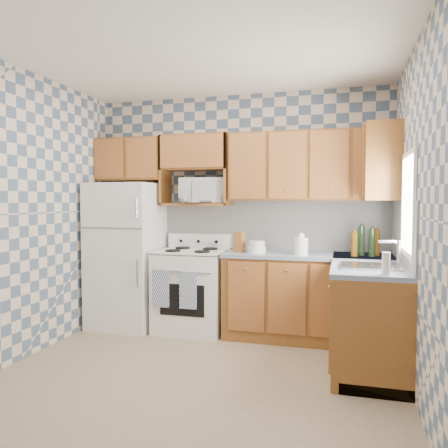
{
  "coord_description": "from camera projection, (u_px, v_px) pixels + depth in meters",
  "views": [
    {
      "loc": [
        1.17,
        -3.36,
        1.47
      ],
      "look_at": [
        0.05,
        0.75,
        1.25
      ],
      "focal_mm": 35.0,
      "sensor_mm": 36.0,
      "label": 1
    }
  ],
  "objects": [
    {
      "name": "countertop_right",
      "position": [
        367.0,
        264.0,
        3.98
      ],
      "size": [
        0.63,
        1.6,
        0.04
      ],
      "primitive_type": "cube",
      "color": "slate",
      "rests_on": "base_cabinets_right"
    },
    {
      "name": "floor",
      "position": [
        194.0,
        378.0,
        3.63
      ],
      "size": [
        3.4,
        3.4,
        0.0
      ],
      "primitive_type": "plane",
      "color": "#7A6B4E",
      "rests_on": "ground"
    },
    {
      "name": "backsplash_right",
      "position": [
        403.0,
        232.0,
        3.89
      ],
      "size": [
        0.02,
        1.6,
        0.56
      ],
      "primitive_type": "cube",
      "color": "silver",
      "rests_on": "right_wall"
    },
    {
      "name": "refrigerator",
      "position": [
        127.0,
        255.0,
        5.12
      ],
      "size": [
        0.75,
        0.7,
        1.68
      ],
      "primitive_type": "cube",
      "color": "white",
      "rests_on": "floor"
    },
    {
      "name": "bottle_0",
      "position": [
        361.0,
        241.0,
        4.43
      ],
      "size": [
        0.07,
        0.07,
        0.3
      ],
      "primitive_type": "cylinder",
      "color": "black",
      "rests_on": "countertop_back"
    },
    {
      "name": "right_wall",
      "position": [
        419.0,
        219.0,
        3.11
      ],
      "size": [
        0.02,
        3.2,
        2.7
      ],
      "primitive_type": "cube",
      "color": "slate",
      "rests_on": "ground"
    },
    {
      "name": "microwave",
      "position": [
        202.0,
        191.0,
        5.02
      ],
      "size": [
        0.6,
        0.49,
        0.29
      ],
      "primitive_type": "imported",
      "rotation": [
        0.0,
        0.0,
        0.3
      ],
      "color": "white",
      "rests_on": "microwave_shelf"
    },
    {
      "name": "food_containers",
      "position": [
        257.0,
        247.0,
        4.66
      ],
      "size": [
        0.19,
        0.19,
        0.13
      ],
      "primitive_type": null,
      "color": "silver",
      "rests_on": "countertop_back"
    },
    {
      "name": "bottle_2",
      "position": [
        377.0,
        243.0,
        4.43
      ],
      "size": [
        0.07,
        0.07,
        0.26
      ],
      "primitive_type": "cylinder",
      "color": "#53320B",
      "rests_on": "countertop_back"
    },
    {
      "name": "upper_cabinets_right",
      "position": [
        381.0,
        163.0,
        4.33
      ],
      "size": [
        0.33,
        0.7,
        0.74
      ],
      "primitive_type": "cube",
      "color": "brown",
      "rests_on": "right_wall"
    },
    {
      "name": "countertop_back",
      "position": [
        308.0,
        255.0,
        4.61
      ],
      "size": [
        1.77,
        0.63,
        0.04
      ],
      "primitive_type": "cube",
      "color": "slate",
      "rests_on": "base_cabinets_back"
    },
    {
      "name": "bottle_1",
      "position": [
        372.0,
        243.0,
        4.35
      ],
      "size": [
        0.07,
        0.07,
        0.28
      ],
      "primitive_type": "cylinder",
      "color": "black",
      "rests_on": "countertop_back"
    },
    {
      "name": "backsplash_back",
      "position": [
        273.0,
        225.0,
        4.99
      ],
      "size": [
        2.6,
        0.02,
        0.56
      ],
      "primitive_type": "cube",
      "color": "silver",
      "rests_on": "back_wall"
    },
    {
      "name": "back_wall",
      "position": [
        239.0,
        212.0,
        5.1
      ],
      "size": [
        3.4,
        0.02,
        2.7
      ],
      "primitive_type": "cube",
      "color": "slate",
      "rests_on": "ground"
    },
    {
      "name": "microwave_shelf",
      "position": [
        196.0,
        204.0,
        5.06
      ],
      "size": [
        0.8,
        0.33,
        0.03
      ],
      "primitive_type": "cube",
      "color": "brown",
      "rests_on": "back_wall"
    },
    {
      "name": "upper_cabinets_fridge",
      "position": [
        132.0,
        160.0,
        5.24
      ],
      "size": [
        0.82,
        0.33,
        0.5
      ],
      "primitive_type": "cube",
      "color": "brown",
      "rests_on": "back_wall"
    },
    {
      "name": "soap_bottle",
      "position": [
        386.0,
        263.0,
        3.28
      ],
      "size": [
        0.06,
        0.06,
        0.17
      ],
      "primitive_type": "cylinder",
      "color": "silver",
      "rests_on": "countertop_right"
    },
    {
      "name": "electric_kettle",
      "position": [
        301.0,
        246.0,
        4.48
      ],
      "size": [
        0.14,
        0.14,
        0.18
      ],
      "primitive_type": "cylinder",
      "color": "white",
      "rests_on": "countertop_back"
    },
    {
      "name": "base_cabinets_right",
      "position": [
        367.0,
        314.0,
        4.0
      ],
      "size": [
        0.6,
        1.6,
        0.88
      ],
      "primitive_type": "cube",
      "color": "brown",
      "rests_on": "floor"
    },
    {
      "name": "backguard",
      "position": [
        200.0,
        241.0,
        5.19
      ],
      "size": [
        0.76,
        0.08,
        0.17
      ],
      "primitive_type": "cube",
      "color": "white",
      "rests_on": "cooktop"
    },
    {
      "name": "bottle_3",
      "position": [
        354.0,
        244.0,
        4.37
      ],
      "size": [
        0.07,
        0.07,
        0.24
      ],
      "primitive_type": "cylinder",
      "color": "#53320B",
      "rests_on": "countertop_back"
    },
    {
      "name": "dish_towel_left",
      "position": [
        161.0,
        289.0,
        4.68
      ],
      "size": [
        0.19,
        0.02,
        0.39
      ],
      "primitive_type": "cube",
      "color": "navy",
      "rests_on": "stove_body"
    },
    {
      "name": "dish_towel_right",
      "position": [
        188.0,
        290.0,
        4.6
      ],
      "size": [
        0.19,
        0.02,
        0.39
      ],
      "primitive_type": "cube",
      "color": "navy",
      "rests_on": "stove_body"
    },
    {
      "name": "sink",
      "position": [
        370.0,
        267.0,
        3.64
      ],
      "size": [
        0.48,
        0.4,
        0.03
      ],
      "primitive_type": "cube",
      "color": "#B7B7BC",
      "rests_on": "countertop_right"
    },
    {
      "name": "knife_block",
      "position": [
        239.0,
        242.0,
        4.75
      ],
      "size": [
        0.12,
        0.12,
        0.22
      ],
      "primitive_type": "cube",
      "rotation": [
        0.0,
        0.0,
        -0.26
      ],
      "color": "brown",
      "rests_on": "countertop_back"
    },
    {
      "name": "stove_body",
      "position": [
        192.0,
        291.0,
        4.95
      ],
      "size": [
        0.76,
        0.65,
        0.9
      ],
      "primitive_type": "cube",
      "color": "white",
      "rests_on": "floor"
    },
    {
      "name": "cooktop",
      "position": [
        192.0,
        251.0,
        4.93
      ],
      "size": [
        0.76,
        0.65,
        0.02
      ],
      "primitive_type": "cube",
      "color": "silver",
      "rests_on": "stove_body"
    },
    {
      "name": "base_cabinets_back",
      "position": [
        308.0,
        298.0,
        4.64
      ],
      "size": [
        1.75,
        0.6,
        0.88
      ],
      "primitive_type": "cube",
      "color": "brown",
      "rests_on": "floor"
    },
    {
      "name": "upper_cabinets_back",
      "position": [
        310.0,
        166.0,
        4.69
      ],
      "size": [
        1.75,
        0.33,
        0.74
      ],
      "primitive_type": "cube",
      "color": "brown",
      "rests_on": "back_wall"
    },
    {
      "name": "window",
      "position": [
        408.0,
        204.0,
        3.54
      ],
      "size": [
        0.02,
        0.66,
        0.86
      ],
      "primitive_type": "cube",
      "color": "white",
      "rests_on": "right_wall"
    }
  ]
}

